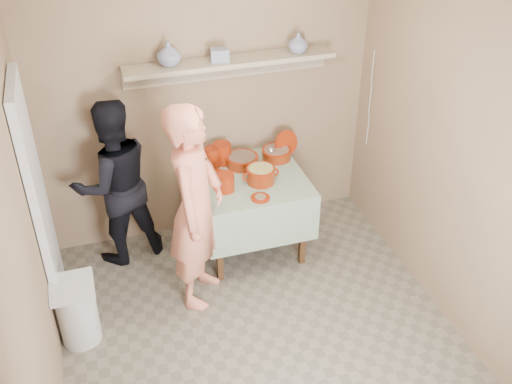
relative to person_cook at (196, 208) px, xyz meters
name	(u,v)px	position (x,y,z in m)	size (l,w,h in m)	color
ground	(267,350)	(0.33, -0.78, -0.88)	(3.50, 3.50, 0.00)	#706858
tile_panel	(41,208)	(-1.13, 0.17, 0.12)	(0.06, 0.70, 2.00)	silver
plate_stack_a	(212,157)	(0.32, 0.77, -0.03)	(0.14, 0.14, 0.18)	maroon
plate_stack_b	(222,153)	(0.42, 0.80, -0.02)	(0.16, 0.16, 0.20)	maroon
bowl_stack	(225,182)	(0.33, 0.35, -0.04)	(0.16, 0.16, 0.16)	maroon
empty_bowl	(216,176)	(0.30, 0.56, -0.10)	(0.16, 0.16, 0.05)	maroon
propped_lid	(286,143)	(1.02, 0.78, 0.00)	(0.24, 0.24, 0.02)	maroon
vase_right	(298,43)	(1.12, 0.83, 0.93)	(0.17, 0.17, 0.18)	navy
vase_left	(169,53)	(0.02, 0.85, 0.94)	(0.19, 0.19, 0.20)	navy
ceramic_box	(220,55)	(0.43, 0.82, 0.89)	(0.15, 0.11, 0.11)	navy
person_cook	(196,208)	(0.00, 0.00, 0.00)	(0.64, 0.42, 1.76)	#EE8466
person_helper	(114,183)	(-0.56, 0.73, -0.11)	(0.75, 0.58, 1.54)	black
room_shell	(269,170)	(0.33, -0.78, 0.73)	(3.04, 3.54, 2.62)	#8E7257
serving_table	(249,188)	(0.58, 0.50, -0.24)	(0.97, 0.97, 0.76)	#4C2D16
cazuela_meat_a	(242,160)	(0.58, 0.70, -0.06)	(0.30, 0.30, 0.10)	#661602
cazuela_meat_b	(277,153)	(0.91, 0.73, -0.06)	(0.28, 0.28, 0.10)	#661602
ladle	(272,150)	(0.86, 0.70, -0.01)	(0.08, 0.26, 0.19)	silver
cazuela_rice	(261,174)	(0.65, 0.38, -0.03)	(0.33, 0.25, 0.14)	#661602
front_plate	(260,198)	(0.57, 0.14, -0.11)	(0.16, 0.16, 0.03)	maroon
wall_shelf	(230,63)	(0.53, 0.87, 0.79)	(1.80, 0.25, 0.21)	tan
trash_bin	(77,311)	(-1.01, -0.23, -0.60)	(0.32, 0.32, 0.56)	silver
electrical_cord	(370,99)	(1.80, 0.70, 0.37)	(0.01, 0.05, 0.90)	silver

